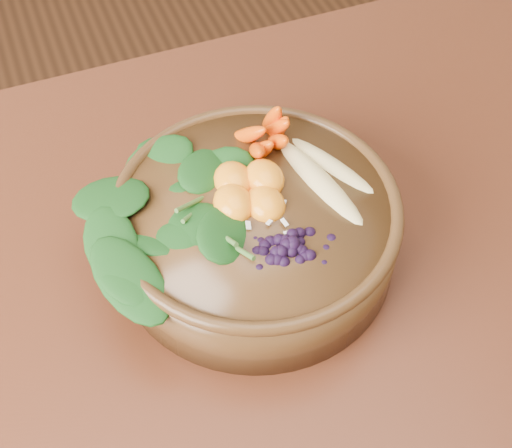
{
  "coord_description": "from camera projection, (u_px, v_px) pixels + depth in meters",
  "views": [
    {
      "loc": [
        -0.32,
        -0.36,
        1.38
      ],
      "look_at": [
        -0.15,
        0.07,
        0.8
      ],
      "focal_mm": 50.0,
      "sensor_mm": 36.0,
      "label": 1
    }
  ],
  "objects": [
    {
      "name": "mandarin_cluster",
      "position": [
        249.0,
        182.0,
        0.72
      ],
      "size": [
        0.1,
        0.1,
        0.03
      ],
      "primitive_type": null,
      "rotation": [
        0.0,
        0.0,
        0.13
      ],
      "color": "orange",
      "rests_on": "stoneware_bowl"
    },
    {
      "name": "banana_halves",
      "position": [
        326.0,
        163.0,
        0.73
      ],
      "size": [
        0.1,
        0.17,
        0.03
      ],
      "rotation": [
        0.0,
        0.0,
        0.13
      ],
      "color": "#E0CC84",
      "rests_on": "stoneware_bowl"
    },
    {
      "name": "coconut_flakes",
      "position": [
        268.0,
        216.0,
        0.7
      ],
      "size": [
        0.1,
        0.08,
        0.01
      ],
      "primitive_type": null,
      "rotation": [
        0.0,
        0.0,
        0.13
      ],
      "color": "white",
      "rests_on": "stoneware_bowl"
    },
    {
      "name": "dining_table",
      "position": [
        398.0,
        309.0,
        0.84
      ],
      "size": [
        1.6,
        0.9,
        0.75
      ],
      "color": "#331C0C",
      "rests_on": "ground"
    },
    {
      "name": "blueberry_pile",
      "position": [
        290.0,
        234.0,
        0.67
      ],
      "size": [
        0.15,
        0.12,
        0.04
      ],
      "primitive_type": null,
      "rotation": [
        0.0,
        0.0,
        0.13
      ],
      "color": "black",
      "rests_on": "stoneware_bowl"
    },
    {
      "name": "kale_heap",
      "position": [
        187.0,
        167.0,
        0.72
      ],
      "size": [
        0.22,
        0.2,
        0.04
      ],
      "primitive_type": null,
      "rotation": [
        0.0,
        0.0,
        0.13
      ],
      "color": "#194819",
      "rests_on": "stoneware_bowl"
    },
    {
      "name": "stoneware_bowl",
      "position": [
        256.0,
        230.0,
        0.75
      ],
      "size": [
        0.33,
        0.33,
        0.08
      ],
      "primitive_type": "cylinder",
      "rotation": [
        0.0,
        0.0,
        0.13
      ],
      "color": "#4B3017",
      "rests_on": "dining_table"
    },
    {
      "name": "carrot_cluster",
      "position": [
        264.0,
        111.0,
        0.75
      ],
      "size": [
        0.07,
        0.07,
        0.08
      ],
      "primitive_type": null,
      "rotation": [
        0.0,
        0.0,
        0.13
      ],
      "color": "#FF4A02",
      "rests_on": "stoneware_bowl"
    }
  ]
}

